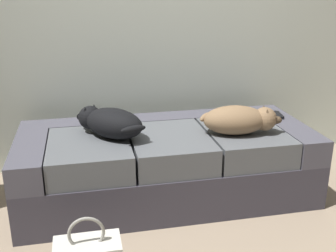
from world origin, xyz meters
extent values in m
cube|color=#3C3A45|center=(0.00, 1.03, 0.15)|extent=(1.95, 0.84, 0.30)
cube|color=#4E4D58|center=(-0.87, 1.03, 0.39)|extent=(0.20, 0.84, 0.17)
cube|color=#4E4D58|center=(0.87, 1.03, 0.39)|extent=(0.20, 0.84, 0.17)
cube|color=#4E4D58|center=(0.00, 1.35, 0.39)|extent=(1.55, 0.20, 0.17)
cube|color=#595D61|center=(-0.52, 0.93, 0.39)|extent=(0.50, 0.63, 0.17)
cube|color=#595D61|center=(0.00, 0.93, 0.39)|extent=(0.50, 0.63, 0.17)
cube|color=#595D61|center=(0.52, 0.93, 0.39)|extent=(0.50, 0.63, 0.17)
ellipsoid|color=black|center=(-0.35, 0.97, 0.57)|extent=(0.46, 0.45, 0.19)
sphere|color=black|center=(-0.49, 1.11, 0.57)|extent=(0.15, 0.15, 0.15)
ellipsoid|color=black|center=(-0.54, 1.16, 0.56)|extent=(0.10, 0.10, 0.05)
cone|color=black|center=(-0.52, 1.08, 0.63)|extent=(0.04, 0.04, 0.04)
cone|color=black|center=(-0.46, 1.14, 0.63)|extent=(0.04, 0.04, 0.04)
ellipsoid|color=black|center=(-0.25, 0.81, 0.58)|extent=(0.17, 0.09, 0.04)
ellipsoid|color=#8B6C4B|center=(0.42, 0.88, 0.57)|extent=(0.44, 0.30, 0.19)
sphere|color=#8B6C4B|center=(0.61, 0.85, 0.57)|extent=(0.15, 0.15, 0.15)
ellipsoid|color=brown|center=(0.68, 0.83, 0.56)|extent=(0.10, 0.07, 0.05)
cone|color=brown|center=(0.62, 0.89, 0.63)|extent=(0.04, 0.04, 0.04)
cone|color=brown|center=(0.61, 0.80, 0.63)|extent=(0.04, 0.04, 0.04)
ellipsoid|color=#8B6C4B|center=(0.25, 0.95, 0.58)|extent=(0.14, 0.15, 0.04)
cube|color=black|center=(0.87, 1.16, 0.48)|extent=(0.07, 0.16, 0.02)
torus|color=#9C9A90|center=(-0.56, 0.21, 0.29)|extent=(0.18, 0.02, 0.18)
camera|label=1|loc=(-0.53, -1.49, 1.40)|focal=43.92mm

